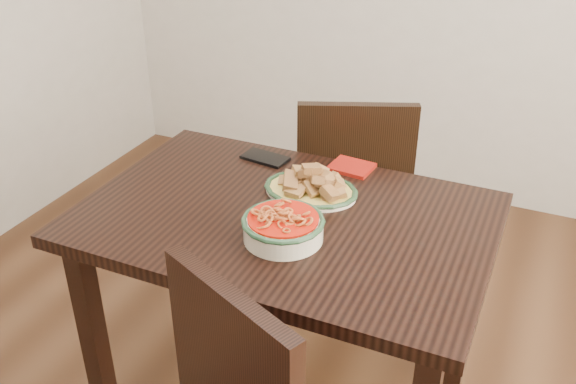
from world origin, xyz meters
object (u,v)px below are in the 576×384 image
at_px(smartphone, 265,158).
at_px(chair_far, 352,189).
at_px(fish_plate, 311,181).
at_px(noodle_bowl, 283,225).
at_px(dining_table, 285,243).

bearing_deg(smartphone, chair_far, 69.19).
relative_size(fish_plate, smartphone, 1.84).
xyz_separation_m(fish_plate, noodle_bowl, (0.03, -0.26, -0.00)).
bearing_deg(fish_plate, noodle_bowl, -84.17).
height_order(chair_far, fish_plate, chair_far).
bearing_deg(chair_far, noodle_bowl, 72.39).
bearing_deg(chair_far, fish_plate, 71.74).
bearing_deg(chair_far, dining_table, 68.94).
xyz_separation_m(chair_far, noodle_bowl, (0.06, -0.77, 0.29)).
height_order(chair_far, noodle_bowl, chair_far).
height_order(noodle_bowl, smartphone, noodle_bowl).
height_order(fish_plate, smartphone, fish_plate).
height_order(dining_table, smartphone, smartphone).
bearing_deg(smartphone, fish_plate, -26.62).
distance_m(dining_table, noodle_bowl, 0.20).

